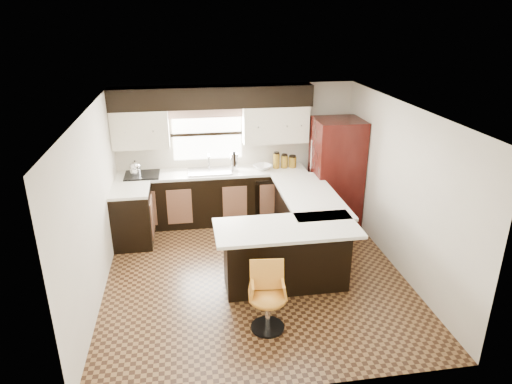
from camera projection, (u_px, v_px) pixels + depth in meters
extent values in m
plane|color=#49301A|center=(255.00, 274.00, 6.63)|extent=(4.40, 4.40, 0.00)
plane|color=silver|center=(255.00, 110.00, 5.74)|extent=(4.40, 4.40, 0.00)
plane|color=beige|center=(236.00, 152.00, 8.21)|extent=(4.40, 0.00, 4.40)
plane|color=beige|center=(292.00, 288.00, 4.17)|extent=(4.40, 0.00, 4.40)
plane|color=beige|center=(94.00, 207.00, 5.88)|extent=(0.00, 4.40, 4.40)
plane|color=beige|center=(400.00, 189.00, 6.49)|extent=(0.00, 4.40, 4.40)
cube|color=black|center=(213.00, 198.00, 8.14)|extent=(3.30, 0.60, 0.90)
cube|color=black|center=(133.00, 218.00, 7.35)|extent=(0.60, 0.70, 0.90)
cube|color=silver|center=(213.00, 173.00, 7.97)|extent=(3.30, 0.60, 0.04)
cube|color=silver|center=(130.00, 191.00, 7.17)|extent=(0.60, 0.70, 0.04)
cube|color=black|center=(212.00, 97.00, 7.61)|extent=(3.40, 0.35, 0.36)
cube|color=beige|center=(140.00, 129.00, 7.62)|extent=(0.94, 0.35, 0.64)
cube|color=beige|center=(275.00, 124.00, 7.95)|extent=(1.14, 0.35, 0.64)
cube|color=white|center=(207.00, 134.00, 7.99)|extent=(1.20, 0.02, 0.90)
cube|color=#D19B93|center=(207.00, 112.00, 7.80)|extent=(1.30, 0.06, 0.18)
cube|color=#B2B2B7|center=(210.00, 171.00, 7.93)|extent=(0.75, 0.45, 0.03)
cube|color=black|center=(271.00, 202.00, 8.03)|extent=(0.58, 0.03, 0.78)
cube|color=black|center=(142.00, 175.00, 7.76)|extent=(0.58, 0.50, 0.02)
cube|color=black|center=(305.00, 223.00, 7.17)|extent=(0.60, 1.95, 0.90)
cube|color=black|center=(286.00, 256.00, 6.20)|extent=(1.65, 0.60, 0.90)
cube|color=silver|center=(309.00, 195.00, 7.00)|extent=(0.84, 1.95, 0.04)
cube|color=silver|center=(287.00, 228.00, 5.94)|extent=(1.89, 0.84, 0.04)
cube|color=#330B08|center=(336.00, 172.00, 7.96)|extent=(0.80, 0.77, 1.87)
cylinder|color=silver|center=(234.00, 162.00, 7.96)|extent=(0.13, 0.13, 0.31)
imported|color=white|center=(263.00, 167.00, 8.07)|extent=(0.41, 0.41, 0.08)
cylinder|color=brown|center=(276.00, 161.00, 8.09)|extent=(0.12, 0.12, 0.27)
cylinder|color=brown|center=(284.00, 162.00, 8.12)|extent=(0.12, 0.12, 0.22)
cylinder|color=brown|center=(292.00, 162.00, 8.15)|extent=(0.14, 0.14, 0.19)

